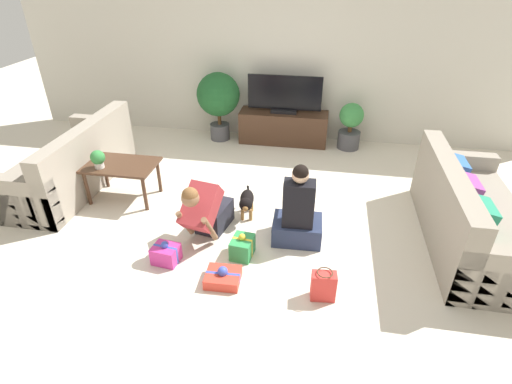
{
  "coord_description": "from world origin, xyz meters",
  "views": [
    {
      "loc": [
        0.8,
        -3.76,
        2.68
      ],
      "look_at": [
        0.15,
        -0.08,
        0.45
      ],
      "focal_mm": 28.0,
      "sensor_mm": 36.0,
      "label": 1
    }
  ],
  "objects_px": {
    "gift_box_b": "(242,247)",
    "tv_console": "(283,127)",
    "sofa_left": "(71,165)",
    "sofa_right": "(469,217)",
    "potted_plant_back_right": "(350,125)",
    "potted_plant_back_left": "(218,97)",
    "tv": "(284,96)",
    "coffee_table": "(121,168)",
    "gift_box_a": "(223,277)",
    "person_sitting": "(298,215)",
    "person_kneeling": "(206,210)",
    "dog": "(247,201)",
    "gift_bag_a": "(323,286)",
    "tabletop_plant": "(98,158)",
    "gift_box_c": "(166,254)"
  },
  "relations": [
    {
      "from": "gift_box_b",
      "to": "tv_console",
      "type": "bearing_deg",
      "value": 88.61
    },
    {
      "from": "sofa_left",
      "to": "sofa_right",
      "type": "bearing_deg",
      "value": 85.35
    },
    {
      "from": "potted_plant_back_right",
      "to": "potted_plant_back_left",
      "type": "height_order",
      "value": "potted_plant_back_left"
    },
    {
      "from": "sofa_right",
      "to": "potted_plant_back_left",
      "type": "bearing_deg",
      "value": 55.42
    },
    {
      "from": "sofa_left",
      "to": "tv",
      "type": "relative_size",
      "value": 1.76
    },
    {
      "from": "sofa_right",
      "to": "coffee_table",
      "type": "xyz_separation_m",
      "value": [
        -3.99,
        0.21,
        0.11
      ]
    },
    {
      "from": "sofa_right",
      "to": "gift_box_a",
      "type": "xyz_separation_m",
      "value": [
        -2.4,
        -1.06,
        -0.25
      ]
    },
    {
      "from": "person_sitting",
      "to": "gift_box_b",
      "type": "relative_size",
      "value": 3.29
    },
    {
      "from": "person_kneeling",
      "to": "dog",
      "type": "xyz_separation_m",
      "value": [
        0.36,
        0.41,
        -0.09
      ]
    },
    {
      "from": "gift_box_a",
      "to": "gift_bag_a",
      "type": "bearing_deg",
      "value": -2.72
    },
    {
      "from": "sofa_left",
      "to": "sofa_right",
      "type": "distance_m",
      "value": 4.82
    },
    {
      "from": "sofa_right",
      "to": "person_kneeling",
      "type": "xyz_separation_m",
      "value": [
        -2.75,
        -0.38,
        0.02
      ]
    },
    {
      "from": "potted_plant_back_right",
      "to": "dog",
      "type": "xyz_separation_m",
      "value": [
        -1.21,
        -2.23,
        -0.16
      ]
    },
    {
      "from": "coffee_table",
      "to": "potted_plant_back_right",
      "type": "xyz_separation_m",
      "value": [
        2.82,
        2.05,
        -0.03
      ]
    },
    {
      "from": "gift_bag_a",
      "to": "gift_box_b",
      "type": "bearing_deg",
      "value": 151.25
    },
    {
      "from": "sofa_left",
      "to": "tabletop_plant",
      "type": "xyz_separation_m",
      "value": [
        0.62,
        -0.32,
        0.3
      ]
    },
    {
      "from": "potted_plant_back_left",
      "to": "potted_plant_back_right",
      "type": "bearing_deg",
      "value": -0.0
    },
    {
      "from": "potted_plant_back_right",
      "to": "gift_box_a",
      "type": "xyz_separation_m",
      "value": [
        -1.23,
        -3.33,
        -0.33
      ]
    },
    {
      "from": "gift_box_a",
      "to": "gift_box_c",
      "type": "distance_m",
      "value": 0.66
    },
    {
      "from": "person_sitting",
      "to": "gift_box_a",
      "type": "distance_m",
      "value": 1.03
    },
    {
      "from": "gift_box_c",
      "to": "tabletop_plant",
      "type": "bearing_deg",
      "value": 140.41
    },
    {
      "from": "coffee_table",
      "to": "gift_box_c",
      "type": "height_order",
      "value": "coffee_table"
    },
    {
      "from": "coffee_table",
      "to": "gift_box_b",
      "type": "height_order",
      "value": "coffee_table"
    },
    {
      "from": "sofa_right",
      "to": "person_kneeling",
      "type": "height_order",
      "value": "sofa_right"
    },
    {
      "from": "coffee_table",
      "to": "gift_box_b",
      "type": "relative_size",
      "value": 3.07
    },
    {
      "from": "coffee_table",
      "to": "gift_bag_a",
      "type": "height_order",
      "value": "coffee_table"
    },
    {
      "from": "person_kneeling",
      "to": "sofa_right",
      "type": "bearing_deg",
      "value": 19.3
    },
    {
      "from": "sofa_left",
      "to": "gift_box_c",
      "type": "xyz_separation_m",
      "value": [
        1.77,
        -1.27,
        -0.21
      ]
    },
    {
      "from": "tv",
      "to": "tabletop_plant",
      "type": "xyz_separation_m",
      "value": [
        -1.96,
        -2.24,
        -0.17
      ]
    },
    {
      "from": "person_sitting",
      "to": "potted_plant_back_right",
      "type": "bearing_deg",
      "value": -105.33
    },
    {
      "from": "sofa_right",
      "to": "potted_plant_back_right",
      "type": "distance_m",
      "value": 2.55
    },
    {
      "from": "potted_plant_back_left",
      "to": "person_kneeling",
      "type": "bearing_deg",
      "value": -78.6
    },
    {
      "from": "gift_bag_a",
      "to": "person_sitting",
      "type": "bearing_deg",
      "value": 110.57
    },
    {
      "from": "person_kneeling",
      "to": "gift_box_b",
      "type": "relative_size",
      "value": 2.82
    },
    {
      "from": "person_kneeling",
      "to": "person_sitting",
      "type": "relative_size",
      "value": 0.86
    },
    {
      "from": "tv",
      "to": "potted_plant_back_right",
      "type": "relative_size",
      "value": 1.58
    },
    {
      "from": "potted_plant_back_right",
      "to": "tabletop_plant",
      "type": "xyz_separation_m",
      "value": [
        -3.01,
        -2.19,
        0.21
      ]
    },
    {
      "from": "tv",
      "to": "person_sitting",
      "type": "bearing_deg",
      "value": -80.12
    },
    {
      "from": "potted_plant_back_right",
      "to": "gift_box_b",
      "type": "distance_m",
      "value": 3.14
    },
    {
      "from": "person_sitting",
      "to": "tabletop_plant",
      "type": "height_order",
      "value": "person_sitting"
    },
    {
      "from": "person_sitting",
      "to": "person_kneeling",
      "type": "bearing_deg",
      "value": 2.64
    },
    {
      "from": "tabletop_plant",
      "to": "potted_plant_back_right",
      "type": "bearing_deg",
      "value": 35.97
    },
    {
      "from": "coffee_table",
      "to": "tabletop_plant",
      "type": "distance_m",
      "value": 0.3
    },
    {
      "from": "person_sitting",
      "to": "gift_box_c",
      "type": "distance_m",
      "value": 1.41
    },
    {
      "from": "sofa_right",
      "to": "gift_bag_a",
      "type": "relative_size",
      "value": 6.66
    },
    {
      "from": "person_sitting",
      "to": "tabletop_plant",
      "type": "bearing_deg",
      "value": -10.83
    },
    {
      "from": "person_kneeling",
      "to": "person_sitting",
      "type": "bearing_deg",
      "value": 16.24
    },
    {
      "from": "potted_plant_back_left",
      "to": "gift_box_c",
      "type": "bearing_deg",
      "value": -85.53
    },
    {
      "from": "gift_box_c",
      "to": "tv",
      "type": "bearing_deg",
      "value": 75.75
    },
    {
      "from": "person_kneeling",
      "to": "gift_bag_a",
      "type": "distance_m",
      "value": 1.49
    }
  ]
}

